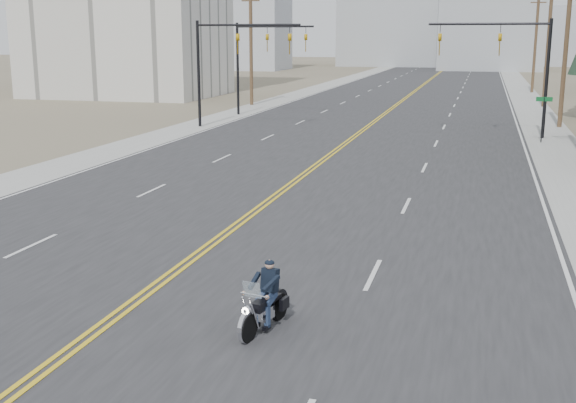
# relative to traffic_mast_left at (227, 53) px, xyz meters

# --- Properties ---
(ground_plane) EXTENTS (400.00, 400.00, 0.00)m
(ground_plane) POSITION_rel_traffic_mast_left_xyz_m (8.98, -32.00, -4.94)
(ground_plane) COLOR #776D56
(ground_plane) RESTS_ON ground
(road) EXTENTS (20.00, 200.00, 0.01)m
(road) POSITION_rel_traffic_mast_left_xyz_m (8.98, 38.00, -4.93)
(road) COLOR #303033
(road) RESTS_ON ground
(sidewalk_left) EXTENTS (3.00, 200.00, 0.01)m
(sidewalk_left) POSITION_rel_traffic_mast_left_xyz_m (-2.52, 38.00, -4.93)
(sidewalk_left) COLOR #A5A5A0
(sidewalk_left) RESTS_ON ground
(sidewalk_right) EXTENTS (3.00, 200.00, 0.01)m
(sidewalk_right) POSITION_rel_traffic_mast_left_xyz_m (20.48, 38.00, -4.93)
(sidewalk_right) COLOR #A5A5A0
(sidewalk_right) RESTS_ON ground
(traffic_mast_left) EXTENTS (7.10, 0.26, 7.00)m
(traffic_mast_left) POSITION_rel_traffic_mast_left_xyz_m (0.00, 0.00, 0.00)
(traffic_mast_left) COLOR black
(traffic_mast_left) RESTS_ON ground
(traffic_mast_right) EXTENTS (7.10, 0.26, 7.00)m
(traffic_mast_right) POSITION_rel_traffic_mast_left_xyz_m (17.95, 0.00, 0.00)
(traffic_mast_right) COLOR black
(traffic_mast_right) RESTS_ON ground
(traffic_mast_far) EXTENTS (6.10, 0.26, 7.00)m
(traffic_mast_far) POSITION_rel_traffic_mast_left_xyz_m (-0.33, 8.00, -0.06)
(traffic_mast_far) COLOR black
(traffic_mast_far) RESTS_ON ground
(street_sign) EXTENTS (0.90, 0.06, 2.62)m
(street_sign) POSITION_rel_traffic_mast_left_xyz_m (19.78, -2.00, -3.13)
(street_sign) COLOR black
(street_sign) RESTS_ON ground
(utility_pole_c) EXTENTS (2.20, 0.30, 11.00)m
(utility_pole_c) POSITION_rel_traffic_mast_left_xyz_m (21.48, 6.00, 0.79)
(utility_pole_c) COLOR brown
(utility_pole_c) RESTS_ON ground
(utility_pole_d) EXTENTS (2.20, 0.30, 11.50)m
(utility_pole_d) POSITION_rel_traffic_mast_left_xyz_m (21.48, 21.00, 1.05)
(utility_pole_d) COLOR brown
(utility_pole_d) RESTS_ON ground
(utility_pole_e) EXTENTS (2.20, 0.30, 11.00)m
(utility_pole_e) POSITION_rel_traffic_mast_left_xyz_m (21.48, 38.00, 0.79)
(utility_pole_e) COLOR brown
(utility_pole_e) RESTS_ON ground
(utility_pole_left) EXTENTS (2.20, 0.30, 10.50)m
(utility_pole_left) POSITION_rel_traffic_mast_left_xyz_m (-3.52, 16.00, 0.54)
(utility_pole_left) COLOR brown
(utility_pole_left) RESTS_ON ground
(haze_bldg_a) EXTENTS (14.00, 12.00, 22.00)m
(haze_bldg_a) POSITION_rel_traffic_mast_left_xyz_m (-26.02, 83.00, 6.06)
(haze_bldg_a) COLOR #B7BCC6
(haze_bldg_a) RESTS_ON ground
(haze_bldg_b) EXTENTS (18.00, 14.00, 14.00)m
(haze_bldg_b) POSITION_rel_traffic_mast_left_xyz_m (16.98, 93.00, 2.06)
(haze_bldg_b) COLOR #ADB2B7
(haze_bldg_b) RESTS_ON ground
(haze_bldg_d) EXTENTS (20.00, 15.00, 26.00)m
(haze_bldg_d) POSITION_rel_traffic_mast_left_xyz_m (-3.02, 108.00, 8.06)
(haze_bldg_d) COLOR #ADB2B7
(haze_bldg_d) RESTS_ON ground
(haze_bldg_e) EXTENTS (14.00, 14.00, 12.00)m
(haze_bldg_e) POSITION_rel_traffic_mast_left_xyz_m (33.98, 118.00, 1.06)
(haze_bldg_e) COLOR #B7BCC6
(haze_bldg_e) RESTS_ON ground
(haze_bldg_f) EXTENTS (12.00, 12.00, 16.00)m
(haze_bldg_f) POSITION_rel_traffic_mast_left_xyz_m (-41.02, 98.00, 3.06)
(haze_bldg_f) COLOR #ADB2B7
(haze_bldg_f) RESTS_ON ground
(motorcyclist) EXTENTS (1.17, 2.00, 1.46)m
(motorcyclist) POSITION_rel_traffic_mast_left_xyz_m (12.32, -32.11, -4.20)
(motorcyclist) COLOR black
(motorcyclist) RESTS_ON ground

